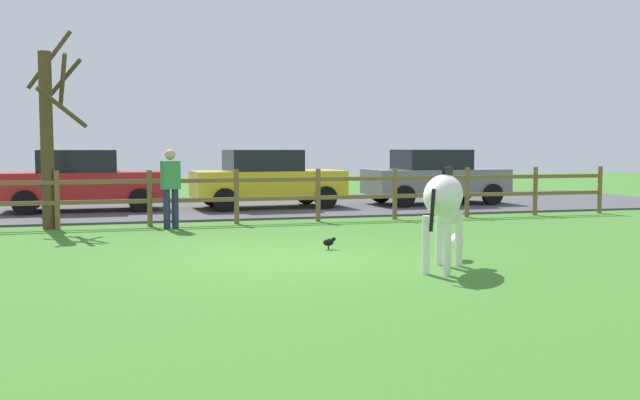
{
  "coord_description": "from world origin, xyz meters",
  "views": [
    {
      "loc": [
        -2.2,
        -10.39,
        1.69
      ],
      "look_at": [
        0.88,
        0.81,
        0.81
      ],
      "focal_mm": 39.72,
      "sensor_mm": 36.0,
      "label": 1
    }
  ],
  "objects_px": {
    "parked_car_grey": "(434,176)",
    "crow_on_grass": "(329,242)",
    "bare_tree": "(49,132)",
    "parked_car_red": "(83,180)",
    "parked_car_yellow": "(267,178)",
    "visitor_near_fence": "(171,185)",
    "zebra": "(445,202)"
  },
  "relations": [
    {
      "from": "parked_car_yellow",
      "to": "parked_car_grey",
      "type": "height_order",
      "value": "same"
    },
    {
      "from": "parked_car_yellow",
      "to": "zebra",
      "type": "bearing_deg",
      "value": -86.69
    },
    {
      "from": "crow_on_grass",
      "to": "parked_car_yellow",
      "type": "height_order",
      "value": "parked_car_yellow"
    },
    {
      "from": "bare_tree",
      "to": "parked_car_red",
      "type": "height_order",
      "value": "bare_tree"
    },
    {
      "from": "crow_on_grass",
      "to": "visitor_near_fence",
      "type": "distance_m",
      "value": 4.44
    },
    {
      "from": "zebra",
      "to": "crow_on_grass",
      "type": "height_order",
      "value": "zebra"
    },
    {
      "from": "bare_tree",
      "to": "zebra",
      "type": "height_order",
      "value": "bare_tree"
    },
    {
      "from": "bare_tree",
      "to": "crow_on_grass",
      "type": "xyz_separation_m",
      "value": [
        4.72,
        -4.42,
        -1.87
      ]
    },
    {
      "from": "crow_on_grass",
      "to": "parked_car_red",
      "type": "height_order",
      "value": "parked_car_red"
    },
    {
      "from": "bare_tree",
      "to": "visitor_near_fence",
      "type": "bearing_deg",
      "value": -16.74
    },
    {
      "from": "bare_tree",
      "to": "parked_car_grey",
      "type": "relative_size",
      "value": 1.02
    },
    {
      "from": "zebra",
      "to": "parked_car_yellow",
      "type": "xyz_separation_m",
      "value": [
        -0.57,
        9.83,
        -0.08
      ]
    },
    {
      "from": "crow_on_grass",
      "to": "parked_car_red",
      "type": "relative_size",
      "value": 0.05
    },
    {
      "from": "zebra",
      "to": "bare_tree",
      "type": "bearing_deg",
      "value": 130.86
    },
    {
      "from": "parked_car_yellow",
      "to": "parked_car_red",
      "type": "relative_size",
      "value": 1.02
    },
    {
      "from": "parked_car_red",
      "to": "zebra",
      "type": "bearing_deg",
      "value": -62.6
    },
    {
      "from": "zebra",
      "to": "crow_on_grass",
      "type": "relative_size",
      "value": 7.56
    },
    {
      "from": "parked_car_grey",
      "to": "crow_on_grass",
      "type": "bearing_deg",
      "value": -125.14
    },
    {
      "from": "bare_tree",
      "to": "crow_on_grass",
      "type": "height_order",
      "value": "bare_tree"
    },
    {
      "from": "zebra",
      "to": "parked_car_grey",
      "type": "height_order",
      "value": "parked_car_grey"
    },
    {
      "from": "bare_tree",
      "to": "parked_car_grey",
      "type": "distance_m",
      "value": 10.61
    },
    {
      "from": "visitor_near_fence",
      "to": "parked_car_grey",
      "type": "bearing_deg",
      "value": 26.9
    },
    {
      "from": "bare_tree",
      "to": "parked_car_red",
      "type": "relative_size",
      "value": 1.03
    },
    {
      "from": "parked_car_grey",
      "to": "parked_car_yellow",
      "type": "bearing_deg",
      "value": 179.58
    },
    {
      "from": "crow_on_grass",
      "to": "parked_car_grey",
      "type": "bearing_deg",
      "value": 54.86
    },
    {
      "from": "zebra",
      "to": "parked_car_yellow",
      "type": "relative_size",
      "value": 0.4
    },
    {
      "from": "parked_car_yellow",
      "to": "parked_car_grey",
      "type": "distance_m",
      "value": 4.89
    },
    {
      "from": "crow_on_grass",
      "to": "visitor_near_fence",
      "type": "height_order",
      "value": "visitor_near_fence"
    },
    {
      "from": "bare_tree",
      "to": "parked_car_yellow",
      "type": "relative_size",
      "value": 1.01
    },
    {
      "from": "bare_tree",
      "to": "parked_car_red",
      "type": "distance_m",
      "value": 3.79
    },
    {
      "from": "bare_tree",
      "to": "crow_on_grass",
      "type": "relative_size",
      "value": 19.23
    },
    {
      "from": "bare_tree",
      "to": "crow_on_grass",
      "type": "bearing_deg",
      "value": -43.11
    }
  ]
}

